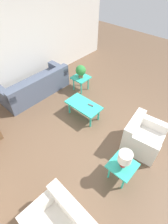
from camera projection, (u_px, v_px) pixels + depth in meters
The scene contains 10 objects.
ground_plane at pixel (99, 126), 4.75m from camera, with size 14.00×14.00×0.00m, color brown.
wall_right at pixel (23, 45), 5.29m from camera, with size 0.12×7.20×2.70m.
sofa at pixel (36, 87), 5.54m from camera, with size 0.83×2.17×0.75m.
armchair at pixel (142, 137), 4.07m from camera, with size 0.89×0.93×0.77m.
coffee_table at pixel (84, 106), 4.75m from camera, with size 0.98×0.52×0.44m.
side_table_plant at pixel (81, 79), 5.65m from camera, with size 0.50×0.50×0.48m.
side_table_lamp at pixel (122, 167), 3.43m from camera, with size 0.50×0.50×0.48m.
potted_plant at pixel (81, 71), 5.43m from camera, with size 0.32×0.32×0.41m.
table_lamp at pixel (125, 158), 3.20m from camera, with size 0.26×0.26×0.39m.
remote_control at pixel (91, 105), 4.68m from camera, with size 0.16×0.06×0.02m.
Camera 1 is at (-1.81, 2.61, 3.58)m, focal length 28.00 mm.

